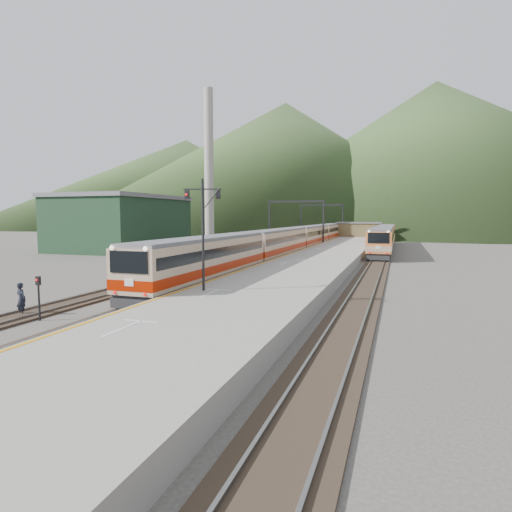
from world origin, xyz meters
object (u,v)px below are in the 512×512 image
(main_train, at_px, (296,240))
(second_train, at_px, (384,237))
(signal_mast, at_px, (203,222))
(worker, at_px, (21,299))

(main_train, distance_m, second_train, 16.34)
(main_train, relative_size, signal_mast, 12.30)
(main_train, height_order, signal_mast, signal_mast)
(second_train, height_order, signal_mast, signal_mast)
(main_train, distance_m, worker, 41.98)
(second_train, bearing_deg, worker, -107.46)
(main_train, relative_size, worker, 44.34)
(second_train, bearing_deg, signal_mast, -99.93)
(signal_mast, xyz_separation_m, worker, (-8.30, -4.99, -4.04))
(signal_mast, relative_size, worker, 3.60)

